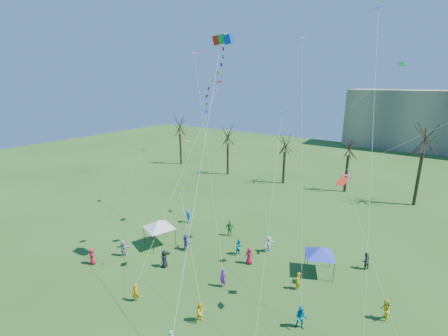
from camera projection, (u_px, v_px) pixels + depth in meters
The scene contains 7 objects.
ground at pixel (182, 329), 22.51m from camera, with size 160.00×160.00×0.00m, color #29561B.
bare_tree_row at pixel (346, 148), 48.13m from camera, with size 69.31×9.03×12.17m.
big_box_kite at pixel (213, 95), 24.41m from camera, with size 2.50×5.81×20.63m.
canopy_tent_white at pixel (159, 224), 33.43m from camera, with size 3.65×3.65×2.92m.
canopy_tent_blue at pixel (320, 251), 28.57m from camera, with size 3.24×3.24×2.65m.
festival_crowd at pixel (233, 269), 28.28m from camera, with size 26.88×16.20×1.86m.
small_kites_aloft at pixel (271, 123), 27.40m from camera, with size 29.03×18.42×31.70m.
Camera 1 is at (12.91, -13.61, 17.33)m, focal length 25.00 mm.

